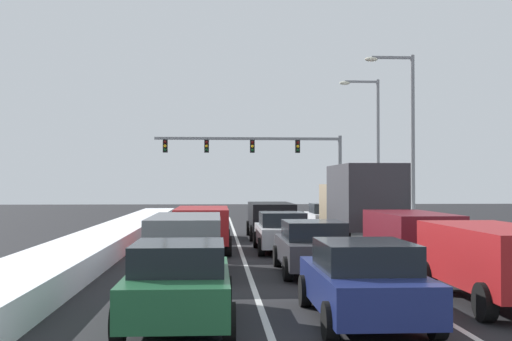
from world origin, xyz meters
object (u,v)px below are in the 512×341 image
object	(u,v)px
box_truck_right_lane_third	(360,200)
street_lamp_right_mid	(407,128)
sedan_white_right_lane_fourth	(326,217)
sedan_silver_center_lane_third	(282,232)
suv_gray_left_lane_second	(186,239)
traffic_light_gantry	(270,153)
suv_maroon_right_lane_second	(410,233)
suv_red_left_lane_third	(202,225)
suv_red_right_lane_nearest	(497,257)
sedan_green_left_lane_nearest	(179,282)
sedan_charcoal_center_lane_second	(313,247)
sedan_maroon_left_lane_fourth	(201,223)
suv_black_center_lane_fourth	(271,217)
sedan_navy_center_lane_nearest	(363,281)
street_lamp_right_far	(373,139)

from	to	relation	value
box_truck_right_lane_third	street_lamp_right_mid	bearing A→B (deg)	59.02
sedan_white_right_lane_fourth	sedan_silver_center_lane_third	bearing A→B (deg)	-107.80
suv_gray_left_lane_second	traffic_light_gantry	size ratio (longest dim) A/B	0.35
suv_maroon_right_lane_second	suv_red_left_lane_third	size ratio (longest dim) A/B	1.00
suv_red_right_lane_nearest	suv_gray_left_lane_second	bearing A→B (deg)	143.13
sedan_white_right_lane_fourth	sedan_silver_center_lane_third	xyz separation A→B (m)	(-3.48, -10.84, 0.00)
suv_maroon_right_lane_second	sedan_green_left_lane_nearest	distance (m)	10.79
sedan_white_right_lane_fourth	traffic_light_gantry	xyz separation A→B (m)	(-2.02, 13.37, 4.12)
sedan_charcoal_center_lane_second	suv_red_left_lane_third	bearing A→B (deg)	118.20
traffic_light_gantry	suv_red_right_lane_nearest	bearing A→B (deg)	-86.72
sedan_green_left_lane_nearest	traffic_light_gantry	xyz separation A→B (m)	(4.62, 36.99, 4.12)
suv_maroon_right_lane_second	sedan_maroon_left_lane_fourth	size ratio (longest dim) A/B	1.09
sedan_silver_center_lane_third	suv_red_left_lane_third	bearing A→B (deg)	177.36
suv_red_right_lane_nearest	sedan_maroon_left_lane_fourth	xyz separation A→B (m)	(-6.70, 17.22, -0.25)
box_truck_right_lane_third	sedan_charcoal_center_lane_second	world-z (taller)	box_truck_right_lane_third
suv_black_center_lane_fourth	street_lamp_right_mid	world-z (taller)	street_lamp_right_mid
suv_maroon_right_lane_second	suv_gray_left_lane_second	distance (m)	7.21
suv_gray_left_lane_second	street_lamp_right_mid	size ratio (longest dim) A/B	0.52
box_truck_right_lane_third	suv_red_left_lane_third	xyz separation A→B (m)	(-6.63, -2.59, -0.88)
sedan_charcoal_center_lane_second	sedan_silver_center_lane_third	size ratio (longest dim) A/B	1.00
suv_red_right_lane_nearest	suv_gray_left_lane_second	xyz separation A→B (m)	(-6.85, 5.14, 0.00)
sedan_navy_center_lane_nearest	sedan_charcoal_center_lane_second	bearing A→B (deg)	89.85
sedan_white_right_lane_fourth	traffic_light_gantry	size ratio (longest dim) A/B	0.32
sedan_white_right_lane_fourth	street_lamp_right_far	xyz separation A→B (m)	(4.27, 6.95, 4.79)
suv_gray_left_lane_second	sedan_maroon_left_lane_fourth	world-z (taller)	suv_gray_left_lane_second
suv_black_center_lane_fourth	sedan_maroon_left_lane_fourth	world-z (taller)	suv_black_center_lane_fourth
suv_red_right_lane_nearest	suv_maroon_right_lane_second	distance (m)	6.85
sedan_green_left_lane_nearest	sedan_charcoal_center_lane_second	bearing A→B (deg)	62.77
street_lamp_right_mid	suv_black_center_lane_fourth	bearing A→B (deg)	-158.58
sedan_maroon_left_lane_fourth	suv_maroon_right_lane_second	bearing A→B (deg)	-56.52
suv_maroon_right_lane_second	sedan_maroon_left_lane_fourth	bearing A→B (deg)	123.48
suv_red_right_lane_nearest	suv_black_center_lane_fourth	size ratio (longest dim) A/B	1.00
traffic_light_gantry	suv_red_left_lane_third	bearing A→B (deg)	-100.57
box_truck_right_lane_third	suv_gray_left_lane_second	size ratio (longest dim) A/B	1.47
sedan_silver_center_lane_third	street_lamp_right_far	distance (m)	19.99
sedan_silver_center_lane_third	suv_gray_left_lane_second	xyz separation A→B (m)	(-3.35, -6.13, 0.25)
suv_black_center_lane_fourth	suv_gray_left_lane_second	xyz separation A→B (m)	(-3.43, -12.44, 0.00)
box_truck_right_lane_third	street_lamp_right_far	bearing A→B (deg)	74.60
sedan_navy_center_lane_nearest	sedan_charcoal_center_lane_second	size ratio (longest dim) A/B	1.00
suv_red_right_lane_nearest	sedan_navy_center_lane_nearest	size ratio (longest dim) A/B	1.09
sedan_navy_center_lane_nearest	suv_red_left_lane_third	world-z (taller)	suv_red_left_lane_third
sedan_white_right_lane_fourth	street_lamp_right_mid	size ratio (longest dim) A/B	0.48
suv_red_left_lane_third	traffic_light_gantry	distance (m)	24.79
street_lamp_right_far	suv_black_center_lane_fourth	bearing A→B (deg)	-123.74
sedan_green_left_lane_nearest	street_lamp_right_far	world-z (taller)	street_lamp_right_far
sedan_silver_center_lane_third	street_lamp_right_mid	size ratio (longest dim) A/B	0.48
sedan_charcoal_center_lane_second	suv_red_left_lane_third	distance (m)	7.05
suv_red_right_lane_nearest	suv_maroon_right_lane_second	bearing A→B (deg)	88.71
sedan_charcoal_center_lane_second	street_lamp_right_mid	xyz separation A→B (m)	(7.21, 15.29, 4.76)
suv_black_center_lane_fourth	sedan_maroon_left_lane_fourth	distance (m)	3.32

